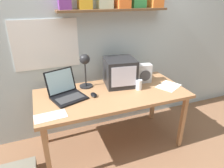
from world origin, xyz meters
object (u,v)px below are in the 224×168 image
space_heater (144,73)px  computer_mouse (94,95)px  desk_lamp (85,65)px  laptop (65,91)px  crt_monitor (120,72)px  juice_glass (139,85)px  open_notebook (169,86)px  corner_desk (112,97)px  printed_handout (51,116)px

space_heater → computer_mouse: space_heater is taller
desk_lamp → laptop: bearing=-143.0°
crt_monitor → laptop: bearing=-165.7°
desk_lamp → space_heater: size_ratio=1.82×
juice_glass → computer_mouse: (-0.52, 0.02, -0.04)m
space_heater → open_notebook: size_ratio=0.67×
corner_desk → computer_mouse: size_ratio=15.25×
corner_desk → desk_lamp: bearing=140.1°
computer_mouse → printed_handout: 0.51m
crt_monitor → space_heater: 0.30m
crt_monitor → desk_lamp: (-0.39, 0.04, 0.12)m
corner_desk → computer_mouse: computer_mouse is taller
crt_monitor → desk_lamp: 0.41m
laptop → computer_mouse: (0.27, -0.10, -0.05)m
open_notebook → juice_glass: bearing=172.3°
corner_desk → space_heater: 0.50m
laptop → open_notebook: (1.15, -0.17, -0.06)m
computer_mouse → open_notebook: 0.88m
corner_desk → juice_glass: bearing=-6.4°
corner_desk → open_notebook: size_ratio=4.86×
computer_mouse → juice_glass: bearing=-2.5°
crt_monitor → open_notebook: crt_monitor is taller
laptop → space_heater: size_ratio=1.88×
juice_glass → laptop: bearing=171.4°
computer_mouse → laptop: bearing=160.4°
laptop → space_heater: bearing=-15.9°
corner_desk → space_heater: space_heater is taller
juice_glass → computer_mouse: bearing=177.5°
corner_desk → juice_glass: (0.31, -0.03, 0.11)m
laptop → crt_monitor: bearing=-12.1°
space_heater → printed_handout: bearing=-153.1°
juice_glass → computer_mouse: 0.52m
space_heater → open_notebook: (0.21, -0.22, -0.11)m
laptop → printed_handout: 0.38m
juice_glass → space_heater: space_heater is taller
desk_lamp → printed_handout: size_ratio=1.41×
space_heater → printed_handout: size_ratio=0.77×
crt_monitor → computer_mouse: crt_monitor is taller
crt_monitor → juice_glass: (0.15, -0.19, -0.10)m
juice_glass → computer_mouse: juice_glass is taller
open_notebook → printed_handout: bearing=-173.2°
open_notebook → desk_lamp: bearing=162.8°
computer_mouse → open_notebook: computer_mouse is taller
crt_monitor → printed_handout: bearing=-146.3°
crt_monitor → printed_handout: (-0.82, -0.40, -0.15)m
juice_glass → crt_monitor: bearing=127.3°
crt_monitor → space_heater: bearing=2.1°
printed_handout → crt_monitor: bearing=26.1°
laptop → desk_lamp: size_ratio=1.03×
corner_desk → printed_handout: 0.71m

